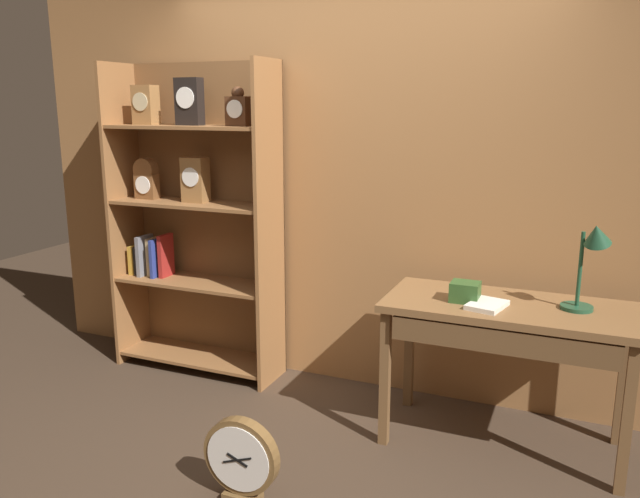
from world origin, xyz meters
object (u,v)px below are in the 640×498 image
desk_lamp (591,254)px  toolbox_small (465,292)px  round_clock_large (241,459)px  open_repair_manual (487,305)px  bookshelf (193,216)px  workbench (507,324)px

desk_lamp → toolbox_small: size_ratio=3.20×
desk_lamp → round_clock_large: (-1.40, -1.00, -0.88)m
open_repair_manual → bookshelf: bearing=-177.3°
toolbox_small → bookshelf: bearing=170.7°
open_repair_manual → round_clock_large: bearing=-123.6°
toolbox_small → round_clock_large: size_ratio=0.36×
workbench → toolbox_small: bearing=-174.2°
desk_lamp → toolbox_small: bearing=-174.8°
workbench → desk_lamp: size_ratio=2.70×
open_repair_manual → round_clock_large: open_repair_manual is taller
desk_lamp → round_clock_large: 1.93m
workbench → round_clock_large: workbench is taller
bookshelf → desk_lamp: size_ratio=4.42×
bookshelf → toolbox_small: bearing=-9.3°
toolbox_small → workbench: bearing=5.8°
bookshelf → workbench: bearing=-7.7°
toolbox_small → open_repair_manual: (0.12, -0.06, -0.04)m
desk_lamp → open_repair_manual: size_ratio=2.13×
workbench → toolbox_small: 0.27m
workbench → toolbox_small: (-0.22, -0.02, 0.15)m
toolbox_small → round_clock_large: bearing=-130.8°
workbench → open_repair_manual: 0.17m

